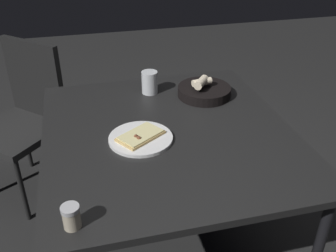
{
  "coord_description": "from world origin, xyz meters",
  "views": [
    {
      "loc": [
        -1.36,
        0.34,
        1.61
      ],
      "look_at": [
        -0.04,
        0.01,
        0.8
      ],
      "focal_mm": 40.66,
      "sensor_mm": 36.0,
      "label": 1
    }
  ],
  "objects_px": {
    "dining_table": "(168,141)",
    "bread_basket": "(204,91)",
    "pizza_plate": "(141,138)",
    "pepper_shaker": "(71,218)",
    "beer_glass": "(150,83)",
    "chair_near": "(25,112)"
  },
  "relations": [
    {
      "from": "dining_table",
      "to": "bread_basket",
      "type": "bearing_deg",
      "value": -42.24
    },
    {
      "from": "pizza_plate",
      "to": "chair_near",
      "type": "distance_m",
      "value": 1.01
    },
    {
      "from": "bread_basket",
      "to": "pepper_shaker",
      "type": "distance_m",
      "value": 1.02
    },
    {
      "from": "bread_basket",
      "to": "pizza_plate",
      "type": "bearing_deg",
      "value": 130.58
    },
    {
      "from": "pepper_shaker",
      "to": "chair_near",
      "type": "distance_m",
      "value": 1.29
    },
    {
      "from": "dining_table",
      "to": "pizza_plate",
      "type": "bearing_deg",
      "value": 110.03
    },
    {
      "from": "pizza_plate",
      "to": "pepper_shaker",
      "type": "distance_m",
      "value": 0.52
    },
    {
      "from": "bread_basket",
      "to": "pepper_shaker",
      "type": "xyz_separation_m",
      "value": [
        -0.76,
        0.68,
        0.01
      ]
    },
    {
      "from": "dining_table",
      "to": "bread_basket",
      "type": "distance_m",
      "value": 0.39
    },
    {
      "from": "bread_basket",
      "to": "beer_glass",
      "type": "bearing_deg",
      "value": 68.4
    },
    {
      "from": "pepper_shaker",
      "to": "bread_basket",
      "type": "bearing_deg",
      "value": -41.6
    },
    {
      "from": "dining_table",
      "to": "beer_glass",
      "type": "relative_size",
      "value": 9.98
    },
    {
      "from": "bread_basket",
      "to": "beer_glass",
      "type": "relative_size",
      "value": 2.33
    },
    {
      "from": "chair_near",
      "to": "pizza_plate",
      "type": "bearing_deg",
      "value": -145.55
    },
    {
      "from": "pizza_plate",
      "to": "chair_near",
      "type": "relative_size",
      "value": 0.29
    },
    {
      "from": "pizza_plate",
      "to": "bread_basket",
      "type": "bearing_deg",
      "value": -49.42
    },
    {
      "from": "bread_basket",
      "to": "chair_near",
      "type": "height_order",
      "value": "chair_near"
    },
    {
      "from": "pizza_plate",
      "to": "dining_table",
      "type": "bearing_deg",
      "value": -69.97
    },
    {
      "from": "dining_table",
      "to": "chair_near",
      "type": "height_order",
      "value": "chair_near"
    },
    {
      "from": "dining_table",
      "to": "bread_basket",
      "type": "height_order",
      "value": "bread_basket"
    },
    {
      "from": "bread_basket",
      "to": "beer_glass",
      "type": "height_order",
      "value": "beer_glass"
    },
    {
      "from": "chair_near",
      "to": "beer_glass",
      "type": "bearing_deg",
      "value": -118.75
    }
  ]
}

